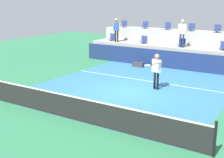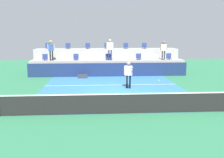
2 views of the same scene
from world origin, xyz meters
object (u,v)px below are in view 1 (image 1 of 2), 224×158
object	(u,v)px
stadium_chair_lower_right	(224,47)
spectator_with_hat	(116,28)
stadium_chair_lower_left	(144,40)
stadium_chair_upper_left	(145,25)
stadium_chair_upper_center	(191,28)
stadium_chair_upper_mid_right	(217,29)
spectator_in_grey	(182,30)
equipment_bag	(138,65)
stadium_chair_upper_far_left	(124,24)
stadium_chair_upper_mid_left	(167,27)
tennis_ball	(177,85)
stadium_chair_lower_far_left	(112,38)
tennis_player	(156,68)
stadium_chair_lower_center	(182,43)

from	to	relation	value
stadium_chair_lower_right	spectator_with_hat	distance (m)	7.46
stadium_chair_lower_left	stadium_chair_upper_left	world-z (taller)	stadium_chair_upper_left
stadium_chair_upper_center	stadium_chair_upper_mid_right	world-z (taller)	same
spectator_with_hat	spectator_in_grey	distance (m)	4.89
stadium_chair_lower_right	equipment_bag	size ratio (longest dim) A/B	0.68
stadium_chair_upper_far_left	stadium_chair_upper_mid_left	world-z (taller)	same
stadium_chair_lower_right	tennis_ball	distance (m)	7.49
stadium_chair_lower_far_left	spectator_with_hat	bearing A→B (deg)	-32.01
stadium_chair_upper_far_left	stadium_chair_upper_mid_left	size ratio (longest dim) A/B	1.00
stadium_chair_lower_far_left	stadium_chair_upper_left	bearing A→B (deg)	45.36
tennis_player	equipment_bag	bearing A→B (deg)	127.47
stadium_chair_lower_right	stadium_chair_upper_mid_left	distance (m)	4.86
stadium_chair_upper_far_left	stadium_chair_upper_left	xyz separation A→B (m)	(1.83, 0.00, 0.00)
spectator_in_grey	equipment_bag	xyz separation A→B (m)	(-2.27, -1.58, -2.18)
stadium_chair_lower_left	stadium_chair_upper_mid_right	world-z (taller)	stadium_chair_upper_mid_right
stadium_chair_upper_mid_left	stadium_chair_upper_center	world-z (taller)	same
stadium_chair_upper_mid_left	stadium_chair_upper_far_left	bearing A→B (deg)	180.00
stadium_chair_upper_mid_left	spectator_in_grey	world-z (taller)	spectator_in_grey
stadium_chair_lower_far_left	stadium_chair_upper_far_left	bearing A→B (deg)	91.72
stadium_chair_upper_far_left	stadium_chair_upper_mid_right	bearing A→B (deg)	0.00
stadium_chair_lower_left	spectator_in_grey	distance (m)	3.04
tennis_player	spectator_with_hat	bearing A→B (deg)	135.48
spectator_with_hat	equipment_bag	bearing A→B (deg)	-31.02
stadium_chair_lower_left	equipment_bag	distance (m)	2.44
stadium_chair_lower_far_left	spectator_in_grey	distance (m)	5.58
stadium_chair_upper_center	spectator_in_grey	xyz separation A→B (m)	(0.17, -2.18, 0.01)
stadium_chair_lower_far_left	tennis_player	distance (m)	8.76
stadium_chair_upper_mid_left	stadium_chair_lower_right	bearing A→B (deg)	-22.08
stadium_chair_upper_mid_right	spectator_with_hat	distance (m)	6.86
stadium_chair_lower_far_left	stadium_chair_upper_left	distance (m)	2.67
stadium_chair_upper_mid_left	tennis_player	world-z (taller)	stadium_chair_upper_mid_left
stadium_chair_upper_left	tennis_player	bearing A→B (deg)	-59.70
spectator_with_hat	spectator_in_grey	bearing A→B (deg)	-0.00
tennis_ball	stadium_chair_lower_left	bearing A→B (deg)	125.64
stadium_chair_upper_far_left	tennis_player	distance (m)	10.19
stadium_chair_upper_center	tennis_ball	world-z (taller)	stadium_chair_upper_center
stadium_chair_lower_left	equipment_bag	size ratio (longest dim) A/B	0.68
stadium_chair_lower_right	stadium_chair_upper_mid_right	bearing A→B (deg)	116.81
stadium_chair_lower_far_left	stadium_chair_upper_mid_right	world-z (taller)	stadium_chair_upper_mid_right
stadium_chair_lower_left	stadium_chair_lower_right	bearing A→B (deg)	0.00
stadium_chair_upper_far_left	spectator_in_grey	size ratio (longest dim) A/B	0.29
stadium_chair_lower_far_left	stadium_chair_upper_far_left	size ratio (longest dim) A/B	1.00
stadium_chair_upper_mid_right	tennis_ball	size ratio (longest dim) A/B	7.65
stadium_chair_lower_center	tennis_player	size ratio (longest dim) A/B	0.30
stadium_chair_lower_center	stadium_chair_upper_mid_left	bearing A→B (deg)	134.71
stadium_chair_upper_left	spectator_with_hat	size ratio (longest dim) A/B	0.31
stadium_chair_lower_left	stadium_chair_upper_left	size ratio (longest dim) A/B	1.00
stadium_chair_lower_center	stadium_chair_upper_mid_right	distance (m)	2.65
stadium_chair_upper_center	stadium_chair_upper_mid_right	distance (m)	1.78
stadium_chair_upper_left	stadium_chair_upper_center	xyz separation A→B (m)	(3.56, 0.00, 0.00)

